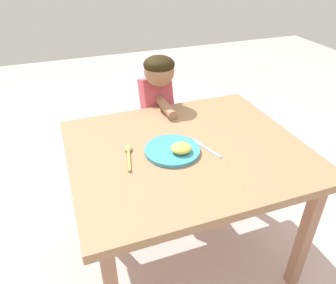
% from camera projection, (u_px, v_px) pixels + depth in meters
% --- Properties ---
extents(ground_plane, '(8.00, 8.00, 0.00)m').
position_uv_depth(ground_plane, '(183.00, 250.00, 1.96)').
color(ground_plane, beige).
extents(dining_table, '(1.12, 0.95, 0.75)m').
position_uv_depth(dining_table, '(186.00, 161.00, 1.61)').
color(dining_table, '#9C7752').
rests_on(dining_table, ground_plane).
extents(plate, '(0.26, 0.26, 0.06)m').
position_uv_depth(plate, '(174.00, 150.00, 1.52)').
color(plate, '#3D96BF').
rests_on(plate, dining_table).
extents(fork, '(0.09, 0.22, 0.01)m').
position_uv_depth(fork, '(204.00, 147.00, 1.56)').
color(fork, silver).
rests_on(fork, dining_table).
extents(spoon, '(0.07, 0.21, 0.02)m').
position_uv_depth(spoon, '(129.00, 154.00, 1.50)').
color(spoon, tan).
rests_on(spoon, dining_table).
extents(person, '(0.18, 0.42, 1.04)m').
position_uv_depth(person, '(157.00, 122.00, 2.11)').
color(person, '#454562').
rests_on(person, ground_plane).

